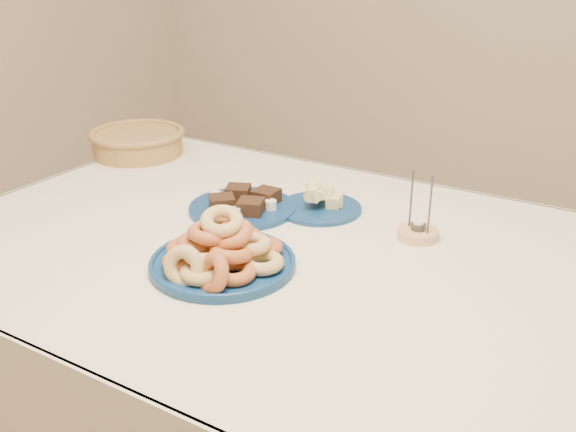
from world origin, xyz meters
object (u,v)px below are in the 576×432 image
at_px(donut_platter, 221,253).
at_px(brownie_plate, 243,205).
at_px(dining_table, 299,292).
at_px(candle_holder, 418,232).
at_px(melon_plate, 320,200).
at_px(wicker_basket, 138,141).

height_order(donut_platter, brownie_plate, donut_platter).
relative_size(dining_table, candle_holder, 10.90).
bearing_deg(candle_holder, melon_plate, 173.74).
bearing_deg(melon_plate, brownie_plate, -147.63).
distance_m(melon_plate, brownie_plate, 0.19).
height_order(dining_table, candle_holder, candle_holder).
height_order(donut_platter, melon_plate, donut_platter).
relative_size(donut_platter, wicker_basket, 0.83).
bearing_deg(melon_plate, dining_table, -72.11).
height_order(melon_plate, brownie_plate, melon_plate).
relative_size(melon_plate, wicker_basket, 0.69).
bearing_deg(candle_holder, brownie_plate, -170.40).
xyz_separation_m(melon_plate, candle_holder, (0.27, -0.03, -0.01)).
bearing_deg(wicker_basket, donut_platter, -35.21).
xyz_separation_m(dining_table, melon_plate, (-0.07, 0.22, 0.13)).
height_order(brownie_plate, wicker_basket, wicker_basket).
distance_m(dining_table, donut_platter, 0.23).
bearing_deg(brownie_plate, dining_table, -26.92).
xyz_separation_m(melon_plate, wicker_basket, (-0.71, 0.11, 0.02)).
relative_size(brownie_plate, wicker_basket, 0.93).
distance_m(donut_platter, brownie_plate, 0.31).
bearing_deg(wicker_basket, brownie_plate, -20.78).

